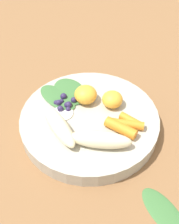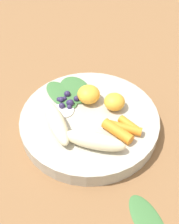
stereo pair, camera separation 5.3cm
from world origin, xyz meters
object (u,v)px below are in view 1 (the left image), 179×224
(orange_segment_near, at_px, (86,95))
(banana_peeled_left, at_px, (100,140))
(kale_leaf_stray, at_px, (164,212))
(banana_peeled_right, at_px, (59,126))
(bowl, at_px, (90,121))

(orange_segment_near, bearing_deg, banana_peeled_left, 108.07)
(kale_leaf_stray, bearing_deg, banana_peeled_left, -169.01)
(banana_peeled_right, bearing_deg, kale_leaf_stray, 20.66)
(orange_segment_near, bearing_deg, kale_leaf_stray, 124.55)
(banana_peeled_left, distance_m, banana_peeled_right, 0.08)
(banana_peeled_left, distance_m, orange_segment_near, 0.12)
(banana_peeled_right, bearing_deg, banana_peeled_left, 36.48)
(bowl, relative_size, kale_leaf_stray, 2.87)
(banana_peeled_right, bearing_deg, orange_segment_near, 119.91)
(bowl, bearing_deg, banana_peeled_left, 109.47)
(bowl, relative_size, banana_peeled_right, 2.46)
(bowl, xyz_separation_m, kale_leaf_stray, (-0.13, 0.17, -0.01))
(banana_peeled_right, height_order, kale_leaf_stray, banana_peeled_right)
(bowl, height_order, banana_peeled_right, banana_peeled_right)
(orange_segment_near, distance_m, kale_leaf_stray, 0.26)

